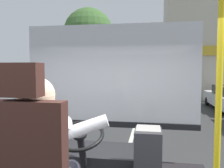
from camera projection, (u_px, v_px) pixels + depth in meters
ground at (138, 116)px, 10.56m from camera, size 18.00×44.00×0.06m
bus_driver at (41, 154)px, 1.46m from camera, size 0.79×0.55×0.78m
steering_console at (91, 164)px, 2.68m from camera, size 1.10×0.93×0.78m
handrail_pole at (218, 107)px, 1.62m from camera, size 0.04×0.04×2.12m
fare_box at (148, 168)px, 2.21m from camera, size 0.25×0.27×0.77m
windshield_panel at (111, 87)px, 3.37m from camera, size 2.50×0.08×1.48m
street_tree at (88, 33)px, 13.15m from camera, size 2.79×2.79×5.51m
parked_car_red at (203, 87)px, 17.73m from camera, size 2.04×4.05×1.30m
parked_car_blue at (190, 83)px, 22.73m from camera, size 1.80×4.18×1.28m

